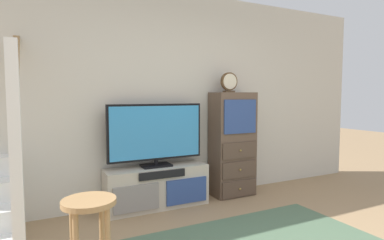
{
  "coord_description": "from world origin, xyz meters",
  "views": [
    {
      "loc": [
        -1.61,
        -1.38,
        1.37
      ],
      "look_at": [
        -0.05,
        1.74,
        1.1
      ],
      "focal_mm": 29.53,
      "sensor_mm": 36.0,
      "label": 1
    }
  ],
  "objects_px": {
    "desk_clock": "(229,82)",
    "bar_stool_near": "(90,227)",
    "media_console": "(157,187)",
    "television": "(156,133)",
    "side_cabinet": "(233,144)"
  },
  "relations": [
    {
      "from": "desk_clock",
      "to": "bar_stool_near",
      "type": "height_order",
      "value": "desk_clock"
    },
    {
      "from": "desk_clock",
      "to": "bar_stool_near",
      "type": "xyz_separation_m",
      "value": [
        -2.05,
        -1.53,
        -1.01
      ]
    },
    {
      "from": "media_console",
      "to": "television",
      "type": "height_order",
      "value": "television"
    },
    {
      "from": "television",
      "to": "desk_clock",
      "type": "xyz_separation_m",
      "value": [
        1.03,
        -0.03,
        0.63
      ]
    },
    {
      "from": "media_console",
      "to": "bar_stool_near",
      "type": "distance_m",
      "value": 1.86
    },
    {
      "from": "desk_clock",
      "to": "television",
      "type": "bearing_deg",
      "value": 178.4
    },
    {
      "from": "side_cabinet",
      "to": "media_console",
      "type": "bearing_deg",
      "value": -179.48
    },
    {
      "from": "television",
      "to": "side_cabinet",
      "type": "height_order",
      "value": "side_cabinet"
    },
    {
      "from": "television",
      "to": "desk_clock",
      "type": "distance_m",
      "value": 1.21
    },
    {
      "from": "side_cabinet",
      "to": "bar_stool_near",
      "type": "xyz_separation_m",
      "value": [
        -2.12,
        -1.55,
        -0.17
      ]
    },
    {
      "from": "media_console",
      "to": "desk_clock",
      "type": "bearing_deg",
      "value": -0.27
    },
    {
      "from": "television",
      "to": "bar_stool_near",
      "type": "bearing_deg",
      "value": -123.17
    },
    {
      "from": "desk_clock",
      "to": "bar_stool_near",
      "type": "bearing_deg",
      "value": -143.2
    },
    {
      "from": "media_console",
      "to": "desk_clock",
      "type": "height_order",
      "value": "desk_clock"
    },
    {
      "from": "media_console",
      "to": "television",
      "type": "distance_m",
      "value": 0.66
    }
  ]
}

